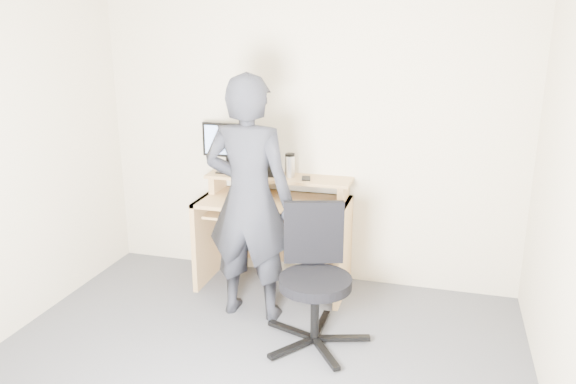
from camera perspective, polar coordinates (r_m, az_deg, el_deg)
The scene contains 12 objects.
back_wall at distance 4.61m, azimuth 1.94°, elevation 5.99°, with size 3.50×0.02×2.50m, color beige.
desk at distance 4.64m, azimuth -1.20°, elevation -2.93°, with size 1.20×0.60×0.91m.
monitor at distance 4.68m, azimuth -6.16°, elevation 4.94°, with size 0.44×0.12×0.42m.
external_drive at distance 4.60m, azimuth -1.76°, elevation 2.89°, with size 0.07×0.13×0.20m, color black.
travel_mug at distance 4.56m, azimuth 0.20°, elevation 2.61°, with size 0.08×0.08×0.17m, color silver.
smartphone at distance 4.52m, azimuth 1.85°, elevation 1.40°, with size 0.07×0.13×0.01m, color black.
charger at distance 4.62m, azimuth -4.31°, elevation 1.86°, with size 0.04×0.04×0.04m, color black.
headphones at distance 4.69m, azimuth -2.61°, elevation 2.00°, with size 0.16×0.16×0.02m, color silver.
keyboard at distance 4.44m, azimuth -1.33°, elevation -2.23°, with size 0.46×0.18×0.03m, color black.
mouse at distance 4.32m, azimuth 2.23°, elevation -1.31°, with size 0.10×0.06×0.04m, color black.
office_chair at distance 3.82m, azimuth 2.72°, elevation -8.03°, with size 0.74×0.71×0.93m.
person at distance 4.03m, azimuth -3.99°, elevation -0.75°, with size 0.66×0.43×1.80m, color black.
Camera 1 is at (1.07, -2.66, 2.09)m, focal length 35.00 mm.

